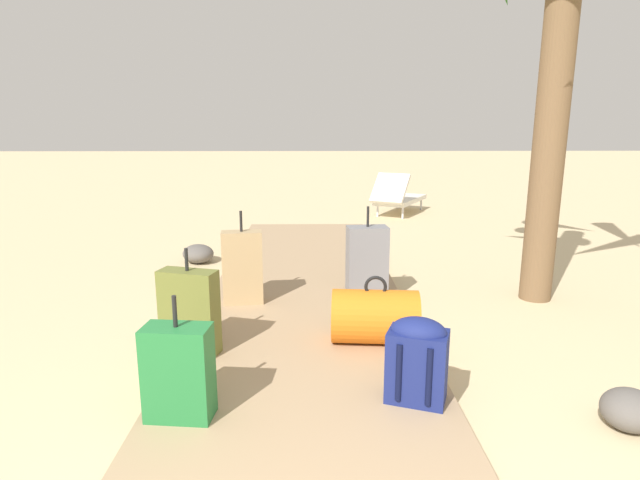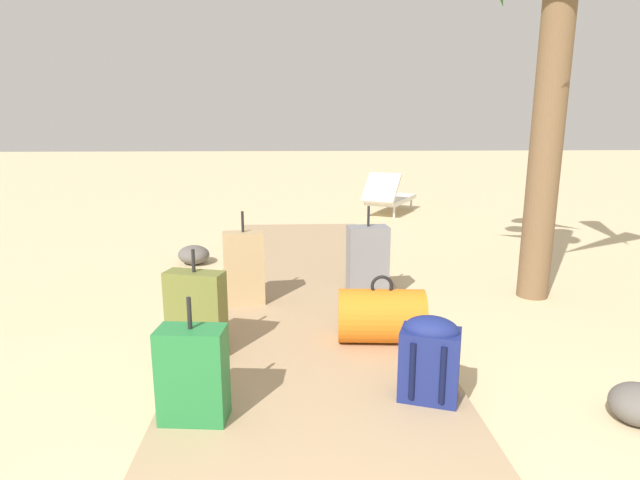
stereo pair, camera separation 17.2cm
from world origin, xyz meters
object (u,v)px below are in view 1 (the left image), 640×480
backpack_navy (417,358)px  lounge_chair (398,197)px  suitcase_olive (189,312)px  suitcase_tan (243,267)px  suitcase_green (179,372)px  duffel_bag_orange (375,316)px  suitcase_grey (367,260)px

backpack_navy → lounge_chair: (1.03, 6.89, -0.02)m
backpack_navy → suitcase_olive: bearing=154.8°
suitcase_tan → suitcase_green: size_ratio=1.20×
suitcase_green → lounge_chair: bearing=71.5°
backpack_navy → duffel_bag_orange: (-0.14, 0.83, -0.07)m
suitcase_green → backpack_navy: size_ratio=1.38×
lounge_chair → suitcase_grey: bearing=-102.7°
suitcase_green → duffel_bag_orange: (1.18, 0.99, -0.06)m
suitcase_grey → suitcase_green: 2.49m
suitcase_grey → suitcase_olive: bearing=-136.2°
suitcase_green → backpack_navy: 1.33m
suitcase_tan → duffel_bag_orange: bearing=-39.7°
suitcase_grey → backpack_navy: suitcase_grey is taller
suitcase_grey → duffel_bag_orange: (-0.06, -1.16, -0.12)m
suitcase_tan → suitcase_green: bearing=-93.3°
suitcase_tan → duffel_bag_orange: 1.40m
suitcase_green → suitcase_grey: bearing=59.9°
suitcase_green → suitcase_olive: suitcase_olive is taller
suitcase_green → duffel_bag_orange: suitcase_green is taller
suitcase_grey → suitcase_olive: size_ratio=1.10×
suitcase_grey → suitcase_green: suitcase_grey is taller
suitcase_grey → suitcase_green: size_ratio=1.19×
suitcase_green → suitcase_olive: bearing=98.7°
suitcase_olive → lounge_chair: bearing=68.2°
suitcase_grey → suitcase_olive: suitcase_grey is taller
duffel_bag_orange → suitcase_green: bearing=-140.1°
suitcase_olive → backpack_navy: bearing=-25.2°
suitcase_tan → lounge_chair: size_ratio=0.51×
backpack_navy → duffel_bag_orange: size_ratio=0.77×
backpack_navy → lounge_chair: bearing=81.5°
suitcase_olive → lounge_chair: size_ratio=0.46×
suitcase_green → suitcase_tan: bearing=86.7°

